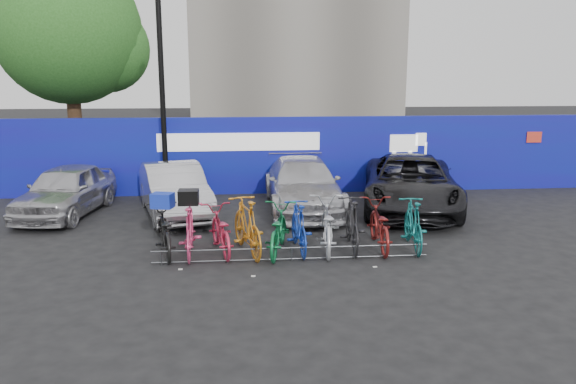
{
  "coord_description": "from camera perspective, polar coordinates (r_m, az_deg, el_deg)",
  "views": [
    {
      "loc": [
        -1.05,
        -11.38,
        3.75
      ],
      "look_at": [
        0.16,
        2.0,
        0.88
      ],
      "focal_mm": 35.0,
      "sensor_mm": 36.0,
      "label": 1
    }
  ],
  "objects": [
    {
      "name": "bike_1",
      "position": [
        11.83,
        -9.94,
        -3.82
      ],
      "size": [
        0.57,
        1.84,
        1.1
      ],
      "primitive_type": "imported",
      "rotation": [
        0.0,
        0.0,
        3.17
      ],
      "color": "#EB3F78",
      "rests_on": "ground"
    },
    {
      "name": "car_1",
      "position": [
        15.2,
        -11.47,
        0.19
      ],
      "size": [
        2.46,
        4.39,
        1.37
      ],
      "primitive_type": "imported",
      "rotation": [
        0.0,
        0.0,
        0.26
      ],
      "color": "#B1B1B6",
      "rests_on": "ground"
    },
    {
      "name": "bike_2",
      "position": [
        11.92,
        -6.92,
        -3.9
      ],
      "size": [
        1.03,
        1.95,
        0.97
      ],
      "primitive_type": "imported",
      "rotation": [
        0.0,
        0.0,
        3.36
      ],
      "color": "#C72546",
      "rests_on": "ground"
    },
    {
      "name": "bike_6",
      "position": [
        12.05,
        3.95,
        -3.37
      ],
      "size": [
        0.97,
        2.16,
        1.1
      ],
      "primitive_type": "imported",
      "rotation": [
        0.0,
        0.0,
        3.02
      ],
      "color": "#B8BBC0",
      "rests_on": "ground"
    },
    {
      "name": "car_0",
      "position": [
        16.05,
        -21.64,
        0.18
      ],
      "size": [
        2.18,
        4.17,
        1.35
      ],
      "primitive_type": "imported",
      "rotation": [
        0.0,
        0.0,
        -0.15
      ],
      "color": "#AEADB2",
      "rests_on": "ground"
    },
    {
      "name": "cargo_crate",
      "position": [
        11.85,
        -12.62,
        -0.85
      ],
      "size": [
        0.5,
        0.42,
        0.3
      ],
      "primitive_type": "cube",
      "rotation": [
        0.0,
        0.0,
        -0.26
      ],
      "color": "#172FB8",
      "rests_on": "bike_0"
    },
    {
      "name": "tree",
      "position": [
        22.22,
        -20.8,
        14.72
      ],
      "size": [
        5.4,
        5.2,
        7.8
      ],
      "color": "#382314",
      "rests_on": "ground"
    },
    {
      "name": "bike_3",
      "position": [
        11.78,
        -4.18,
        -3.46
      ],
      "size": [
        1.05,
        2.08,
        1.2
      ],
      "primitive_type": "imported",
      "rotation": [
        0.0,
        0.0,
        3.4
      ],
      "color": "orange",
      "rests_on": "ground"
    },
    {
      "name": "bike_4",
      "position": [
        11.8,
        -1.07,
        -3.88
      ],
      "size": [
        1.06,
        2.03,
        1.01
      ],
      "primitive_type": "imported",
      "rotation": [
        0.0,
        0.0,
        2.93
      ],
      "color": "#117039",
      "rests_on": "ground"
    },
    {
      "name": "bike_0",
      "position": [
        12.02,
        -12.48,
        -3.9
      ],
      "size": [
        1.06,
        2.02,
        1.01
      ],
      "primitive_type": "imported",
      "rotation": [
        0.0,
        0.0,
        3.36
      ],
      "color": "black",
      "rests_on": "ground"
    },
    {
      "name": "car_2",
      "position": [
        15.58,
        1.52,
        0.76
      ],
      "size": [
        1.95,
        4.8,
        1.39
      ],
      "primitive_type": "imported",
      "rotation": [
        0.0,
        0.0,
        -0.0
      ],
      "color": "#BCBCC2",
      "rests_on": "ground"
    },
    {
      "name": "cargo_topcase",
      "position": [
        11.66,
        -10.07,
        -0.52
      ],
      "size": [
        0.41,
        0.37,
        0.3
      ],
      "primitive_type": "cube",
      "rotation": [
        0.0,
        0.0,
        -0.01
      ],
      "color": "black",
      "rests_on": "bike_1"
    },
    {
      "name": "ground",
      "position": [
        12.02,
        0.09,
        -6.1
      ],
      "size": [
        100.0,
        100.0,
        0.0
      ],
      "primitive_type": "plane",
      "color": "black",
      "rests_on": "ground"
    },
    {
      "name": "bike_rack",
      "position": [
        11.41,
        0.37,
        -6.26
      ],
      "size": [
        5.6,
        0.03,
        0.3
      ],
      "color": "#595B60",
      "rests_on": "ground"
    },
    {
      "name": "car_3",
      "position": [
        15.85,
        12.33,
        0.86
      ],
      "size": [
        3.67,
        5.79,
        1.49
      ],
      "primitive_type": "imported",
      "rotation": [
        0.0,
        0.0,
        -0.24
      ],
      "color": "black",
      "rests_on": "ground"
    },
    {
      "name": "bike_5",
      "position": [
        11.91,
        1.1,
        -3.56
      ],
      "size": [
        0.61,
        1.83,
        1.08
      ],
      "primitive_type": "imported",
      "rotation": [
        0.0,
        0.0,
        3.19
      ],
      "color": "#1536AD",
      "rests_on": "ground"
    },
    {
      "name": "hoarding",
      "position": [
        17.59,
        -1.67,
        3.75
      ],
      "size": [
        22.0,
        0.18,
        2.4
      ],
      "color": "#0A1E95",
      "rests_on": "ground"
    },
    {
      "name": "bike_8",
      "position": [
        12.27,
        9.2,
        -3.35
      ],
      "size": [
        0.81,
        2.02,
        1.04
      ],
      "primitive_type": "imported",
      "rotation": [
        0.0,
        0.0,
        3.08
      ],
      "color": "maroon",
      "rests_on": "ground"
    },
    {
      "name": "bike_7",
      "position": [
        12.12,
        6.54,
        -3.25
      ],
      "size": [
        0.67,
        1.92,
        1.13
      ],
      "primitive_type": "imported",
      "rotation": [
        0.0,
        0.0,
        3.07
      ],
      "color": "black",
      "rests_on": "ground"
    },
    {
      "name": "bike_9",
      "position": [
        12.38,
        12.6,
        -3.21
      ],
      "size": [
        0.71,
        1.87,
        1.1
      ],
      "primitive_type": "imported",
      "rotation": [
        0.0,
        0.0,
        3.03
      ],
      "color": "#13716F",
      "rests_on": "ground"
    },
    {
      "name": "lamppost",
      "position": [
        16.92,
        -12.67,
        10.16
      ],
      "size": [
        0.25,
        0.5,
        6.11
      ],
      "color": "black",
      "rests_on": "ground"
    }
  ]
}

